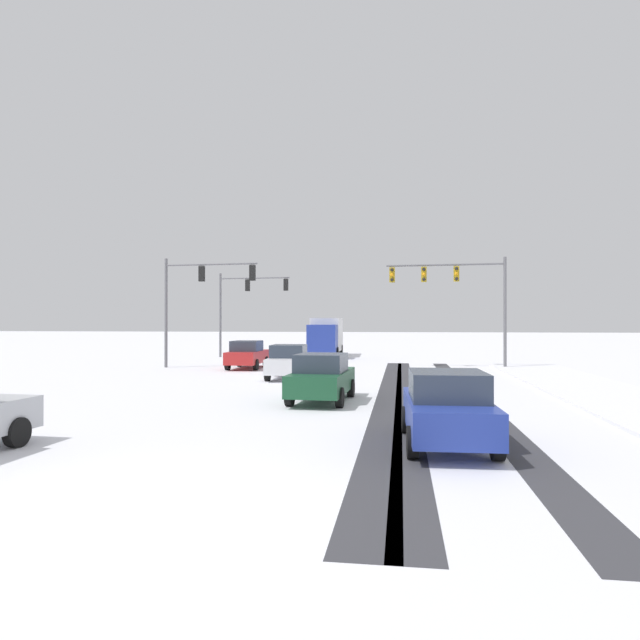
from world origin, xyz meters
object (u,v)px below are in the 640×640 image
traffic_signal_far_left (244,297)px  car_blue_fourth (447,408)px  car_red_lead (247,354)px  box_truck_delivery (326,336)px  car_dark_green_third (322,377)px  traffic_signal_near_right (456,286)px  traffic_signal_near_left (197,289)px  car_white_second (289,361)px

traffic_signal_far_left → car_blue_fourth: bearing=-65.9°
traffic_signal_far_left → car_red_lead: bearing=-72.8°
box_truck_delivery → car_red_lead: bearing=-104.1°
car_dark_green_third → car_blue_fourth: size_ratio=1.00×
traffic_signal_near_right → car_red_lead: size_ratio=1.67×
traffic_signal_near_left → box_truck_delivery: bearing=63.1°
car_white_second → car_blue_fourth: (6.28, -13.57, 0.00)m
traffic_signal_far_left → car_dark_green_third: 24.81m
traffic_signal_far_left → traffic_signal_near_right: size_ratio=0.94×
traffic_signal_near_right → car_dark_green_third: size_ratio=1.66×
traffic_signal_far_left → car_white_second: bearing=-66.4°
car_white_second → traffic_signal_near_right: bearing=41.4°
traffic_signal_near_right → car_red_lead: traffic_signal_near_right is taller
car_red_lead → car_dark_green_third: same height
traffic_signal_near_left → box_truck_delivery: (6.06, 11.96, -3.00)m
car_white_second → car_dark_green_third: 7.82m
car_dark_green_third → traffic_signal_near_left: bearing=126.2°
car_red_lead → box_truck_delivery: bearing=75.9°
traffic_signal_near_right → car_white_second: size_ratio=1.66×
traffic_signal_near_left → car_red_lead: 4.88m
traffic_signal_far_left → car_white_second: (6.68, -15.32, -3.81)m
traffic_signal_far_left → car_dark_green_third: (9.32, -22.68, -3.81)m
traffic_signal_near_left → car_red_lead: traffic_signal_near_left is taller
traffic_signal_far_left → traffic_signal_near_left: 10.00m
car_white_second → car_dark_green_third: (2.64, -7.36, 0.00)m
traffic_signal_near_right → car_red_lead: 12.92m
traffic_signal_near_right → car_dark_green_third: bearing=-111.5°
car_red_lead → car_blue_fourth: (9.85, -18.89, 0.00)m
car_white_second → traffic_signal_near_left: bearing=141.3°
traffic_signal_far_left → car_white_second: size_ratio=1.55×
traffic_signal_near_left → box_truck_delivery: traffic_signal_near_left is taller
traffic_signal_near_right → box_truck_delivery: traffic_signal_near_right is taller
car_red_lead → box_truck_delivery: (3.01, 11.96, 0.82)m
car_blue_fourth → car_white_second: bearing=114.8°
car_white_second → car_red_lead: bearing=123.9°
car_red_lead → car_dark_green_third: 14.12m
car_white_second → box_truck_delivery: box_truck_delivery is taller
car_white_second → car_dark_green_third: bearing=-70.3°
traffic_signal_near_left → car_red_lead: bearing=0.0°
traffic_signal_near_left → traffic_signal_far_left: bearing=90.3°
traffic_signal_far_left → car_red_lead: traffic_signal_far_left is taller
traffic_signal_far_left → traffic_signal_near_left: size_ratio=1.00×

